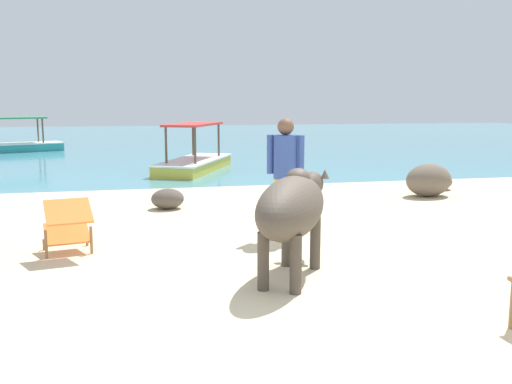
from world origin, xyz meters
TOP-DOWN VIEW (x-y plane):
  - sand_beach at (0.00, 0.00)m, footprint 18.00×14.00m
  - water_surface at (0.00, 22.00)m, footprint 60.00×36.00m
  - cow at (-0.25, 0.46)m, footprint 1.38×1.94m
  - deck_chair_near at (-2.65, 1.88)m, footprint 0.68×0.86m
  - person_standing at (0.13, 2.16)m, footprint 0.46×0.32m
  - shore_rock_large at (-1.29, 4.64)m, footprint 0.64×0.58m
  - shore_rock_medium at (3.79, 4.87)m, footprint 1.11×0.91m
  - shore_rock_small at (4.47, 5.64)m, footprint 0.66×0.66m
  - boat_teal at (-6.29, 17.56)m, footprint 3.84×2.41m
  - boat_yellow at (-0.22, 10.17)m, footprint 2.57×3.82m

SIDE VIEW (x-z plane):
  - water_surface at x=0.00m, z-range -0.01..0.01m
  - sand_beach at x=0.00m, z-range 0.00..0.04m
  - shore_rock_small at x=4.47m, z-range 0.04..0.37m
  - shore_rock_large at x=-1.29m, z-range 0.04..0.39m
  - boat_teal at x=-6.29m, z-range -0.35..0.94m
  - boat_yellow at x=-0.22m, z-range -0.35..0.94m
  - shore_rock_medium at x=3.79m, z-range 0.04..0.68m
  - deck_chair_near at x=-2.65m, z-range 0.08..0.77m
  - cow at x=-0.25m, z-range 0.22..1.36m
  - person_standing at x=0.13m, z-range 0.18..1.80m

